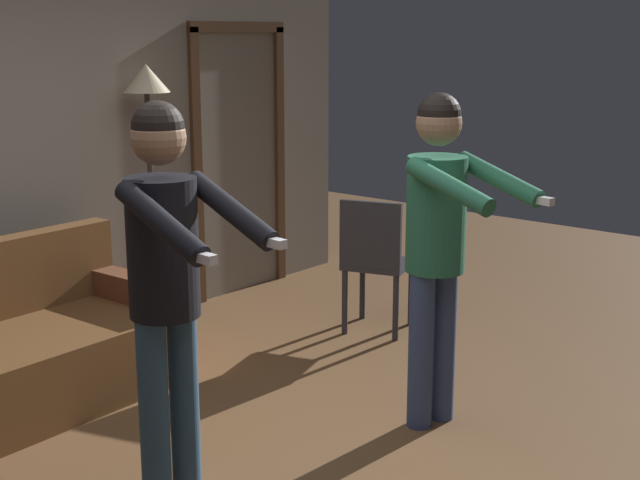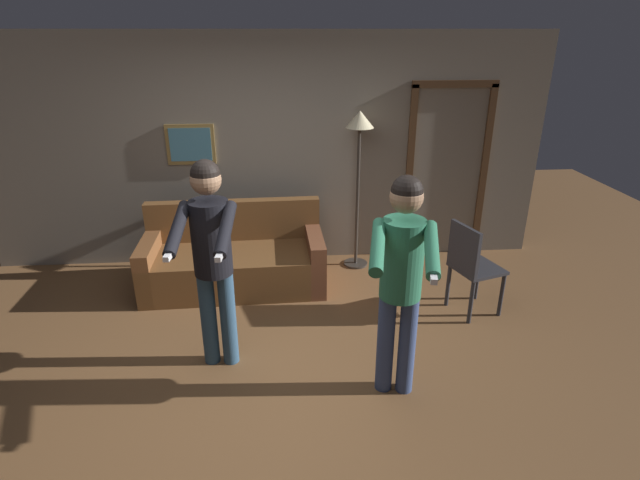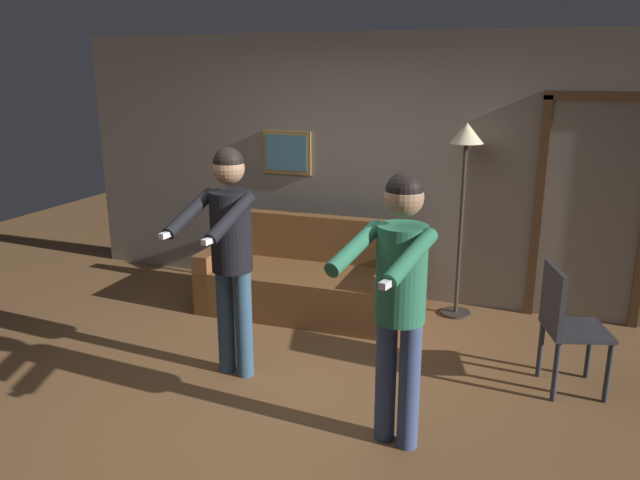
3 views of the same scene
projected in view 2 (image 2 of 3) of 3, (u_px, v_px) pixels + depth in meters
ground_plane at (269, 373)px, 4.08m from camera, size 12.00×12.00×0.00m
back_wall_assembly at (269, 153)px, 5.67m from camera, size 6.40×0.10×2.60m
couch at (235, 262)px, 5.39m from camera, size 1.92×0.90×0.87m
torchiere_lamp at (359, 142)px, 5.40m from camera, size 0.30×0.30×1.80m
person_standing_left at (211, 247)px, 3.80m from camera, size 0.48×0.73×1.74m
person_standing_right at (402, 269)px, 3.48m from camera, size 0.53×0.75×1.72m
dining_chair_distant at (471, 264)px, 4.76m from camera, size 0.53×0.53×0.93m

